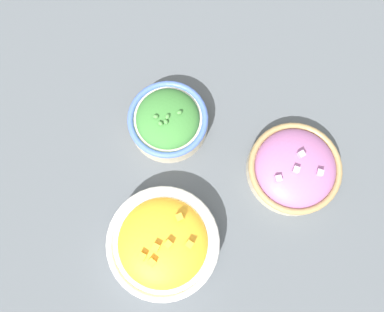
# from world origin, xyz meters

# --- Properties ---
(ground_plane) EXTENTS (3.00, 3.00, 0.00)m
(ground_plane) POSITION_xyz_m (0.00, 0.00, 0.00)
(ground_plane) COLOR #4C5156
(bowl_broccoli) EXTENTS (0.15, 0.15, 0.08)m
(bowl_broccoli) POSITION_xyz_m (-0.01, 0.08, 0.03)
(bowl_broccoli) COLOR beige
(bowl_broccoli) RESTS_ON ground_plane
(bowl_red_onion) EXTENTS (0.18, 0.18, 0.07)m
(bowl_red_onion) POSITION_xyz_m (0.17, -0.10, 0.03)
(bowl_red_onion) COLOR beige
(bowl_red_onion) RESTS_ON ground_plane
(bowl_squash) EXTENTS (0.20, 0.20, 0.09)m
(bowl_squash) POSITION_xyz_m (-0.11, -0.12, 0.04)
(bowl_squash) COLOR white
(bowl_squash) RESTS_ON ground_plane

